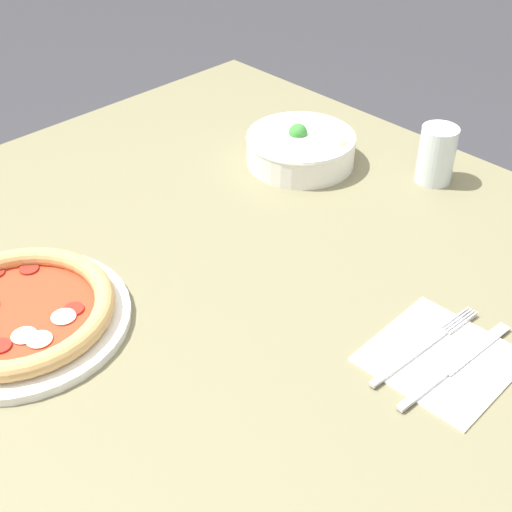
% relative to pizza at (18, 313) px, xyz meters
% --- Properties ---
extents(dining_table, '(1.04, 1.02, 0.77)m').
position_rel_pizza_xyz_m(dining_table, '(0.06, 0.29, -0.13)').
color(dining_table, '#706B4C').
rests_on(dining_table, ground_plane).
extents(pizza, '(0.28, 0.28, 0.04)m').
position_rel_pizza_xyz_m(pizza, '(0.00, 0.00, 0.00)').
color(pizza, white).
rests_on(pizza, dining_table).
extents(bowl, '(0.19, 0.19, 0.07)m').
position_rel_pizza_xyz_m(bowl, '(-0.03, 0.56, 0.01)').
color(bowl, white).
rests_on(bowl, dining_table).
extents(napkin, '(0.16, 0.16, 0.00)m').
position_rel_pizza_xyz_m(napkin, '(0.41, 0.33, -0.02)').
color(napkin, white).
rests_on(napkin, dining_table).
extents(fork, '(0.02, 0.20, 0.00)m').
position_rel_pizza_xyz_m(fork, '(0.39, 0.33, -0.01)').
color(fork, silver).
rests_on(fork, napkin).
extents(knife, '(0.02, 0.21, 0.01)m').
position_rel_pizza_xyz_m(knife, '(0.43, 0.32, -0.01)').
color(knife, silver).
rests_on(knife, napkin).
extents(glass, '(0.06, 0.06, 0.10)m').
position_rel_pizza_xyz_m(glass, '(0.16, 0.68, 0.03)').
color(glass, silver).
rests_on(glass, dining_table).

